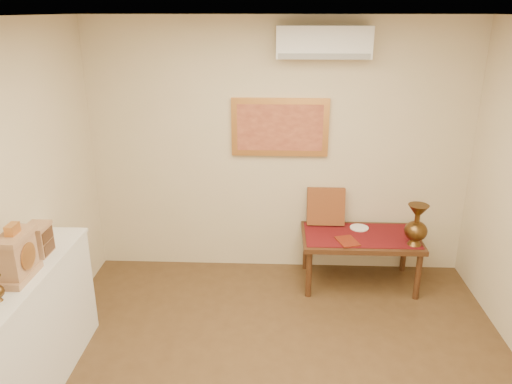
# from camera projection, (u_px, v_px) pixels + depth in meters

# --- Properties ---
(ceiling) EXTENTS (4.50, 4.50, 0.00)m
(ceiling) POSITION_uv_depth(u_px,v_px,m) (284.00, 17.00, 2.67)
(ceiling) COLOR white
(ceiling) RESTS_ON ground
(wall_back) EXTENTS (4.00, 0.02, 2.70)m
(wall_back) POSITION_uv_depth(u_px,v_px,m) (280.00, 150.00, 5.24)
(wall_back) COLOR beige
(wall_back) RESTS_ON ground
(table_cloth) EXTENTS (1.14, 0.59, 0.01)m
(table_cloth) POSITION_uv_depth(u_px,v_px,m) (361.00, 235.00, 5.14)
(table_cloth) COLOR #611014
(table_cloth) RESTS_ON low_table
(brass_urn_tall) EXTENTS (0.22, 0.22, 0.51)m
(brass_urn_tall) POSITION_uv_depth(u_px,v_px,m) (417.00, 221.00, 4.84)
(brass_urn_tall) COLOR brown
(brass_urn_tall) RESTS_ON table_cloth
(plate) EXTENTS (0.20, 0.20, 0.01)m
(plate) POSITION_uv_depth(u_px,v_px,m) (359.00, 228.00, 5.29)
(plate) COLOR white
(plate) RESTS_ON table_cloth
(menu) EXTENTS (0.24, 0.29, 0.01)m
(menu) POSITION_uv_depth(u_px,v_px,m) (347.00, 241.00, 4.98)
(menu) COLOR maroon
(menu) RESTS_ON table_cloth
(cushion) EXTENTS (0.40, 0.18, 0.41)m
(cushion) POSITION_uv_depth(u_px,v_px,m) (326.00, 206.00, 5.34)
(cushion) COLOR #5F1713
(cushion) RESTS_ON table_cloth
(display_ledge) EXTENTS (0.37, 2.02, 0.98)m
(display_ledge) POSITION_uv_depth(u_px,v_px,m) (18.00, 350.00, 3.50)
(display_ledge) COLOR silver
(display_ledge) RESTS_ON floor
(mantel_clock) EXTENTS (0.17, 0.36, 0.41)m
(mantel_clock) POSITION_uv_depth(u_px,v_px,m) (18.00, 256.00, 3.41)
(mantel_clock) COLOR tan
(mantel_clock) RESTS_ON display_ledge
(wooden_chest) EXTENTS (0.16, 0.21, 0.24)m
(wooden_chest) POSITION_uv_depth(u_px,v_px,m) (39.00, 239.00, 3.77)
(wooden_chest) COLOR tan
(wooden_chest) RESTS_ON display_ledge
(low_table) EXTENTS (1.20, 0.70, 0.55)m
(low_table) POSITION_uv_depth(u_px,v_px,m) (360.00, 241.00, 5.16)
(low_table) COLOR #462715
(low_table) RESTS_ON floor
(painting) EXTENTS (1.00, 0.06, 0.60)m
(painting) POSITION_uv_depth(u_px,v_px,m) (280.00, 127.00, 5.13)
(painting) COLOR #D28943
(painting) RESTS_ON wall_back
(ac_unit) EXTENTS (0.90, 0.25, 0.30)m
(ac_unit) POSITION_uv_depth(u_px,v_px,m) (324.00, 42.00, 4.73)
(ac_unit) COLOR white
(ac_unit) RESTS_ON wall_back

